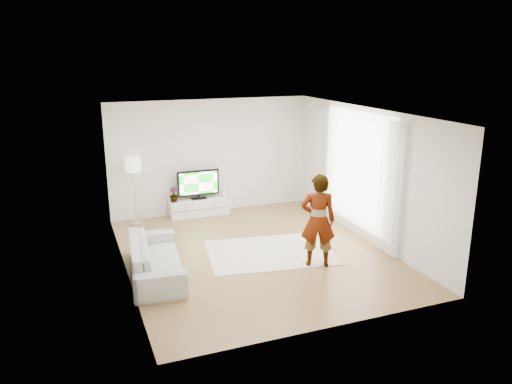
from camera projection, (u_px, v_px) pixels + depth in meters
name	position (u px, v px, depth m)	size (l,w,h in m)	color
floor	(255.00, 253.00, 9.97)	(6.00, 6.00, 0.00)	#9C7746
ceiling	(255.00, 113.00, 9.21)	(6.00, 6.00, 0.00)	white
wall_left	(122.00, 199.00, 8.72)	(0.02, 6.00, 2.80)	silver
wall_right	(366.00, 175.00, 10.46)	(0.02, 6.00, 2.80)	silver
wall_back	(211.00, 156.00, 12.28)	(5.00, 0.02, 2.80)	silver
wall_front	(333.00, 238.00, 6.90)	(5.00, 0.02, 2.80)	silver
window	(357.00, 169.00, 10.71)	(0.01, 2.60, 2.50)	white
curtain_near	(390.00, 189.00, 9.54)	(0.04, 0.70, 2.60)	white
curtain_far	(325.00, 162.00, 11.88)	(0.04, 0.70, 2.60)	white
media_console	(199.00, 207.00, 12.26)	(1.46, 0.42, 0.41)	white
television	(198.00, 183.00, 12.12)	(1.03, 0.20, 0.72)	black
game_console	(224.00, 192.00, 12.39)	(0.07, 0.16, 0.21)	white
potted_plant	(174.00, 195.00, 11.94)	(0.20, 0.20, 0.35)	#3F7238
rug	(270.00, 252.00, 10.00)	(2.48, 1.78, 0.01)	beige
player	(318.00, 220.00, 9.17)	(0.64, 0.42, 1.76)	#334772
sofa	(156.00, 258.00, 8.93)	(2.24, 0.87, 0.65)	beige
floor_lamp	(133.00, 167.00, 11.35)	(0.36, 0.36, 1.60)	silver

